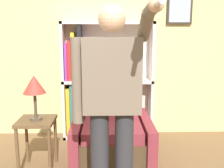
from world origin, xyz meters
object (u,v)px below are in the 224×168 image
Objects in this scene: bookcase at (96,84)px; table_lamp at (34,86)px; side_table at (37,130)px; person_standing at (112,101)px; armchair at (112,136)px.

table_lamp is at bearing -122.59° from bookcase.
bookcase is at bearing 57.41° from side_table.
side_table is at bearing -90.00° from table_lamp.
person_standing is at bearing -83.73° from bookcase.
side_table is (-0.83, -0.09, 0.11)m from armchair.
side_table is 1.19× the size of table_lamp.
bookcase is 0.97× the size of person_standing.
table_lamp is (-0.80, 0.77, -0.03)m from person_standing.
bookcase is 1.15m from table_lamp.
person_standing reaches higher than bookcase.
person_standing is at bearing -91.51° from armchair.
side_table is at bearing -122.59° from bookcase.
bookcase reaches higher than table_lamp.
armchair is at bearing 6.05° from side_table.
armchair is at bearing 6.05° from table_lamp.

